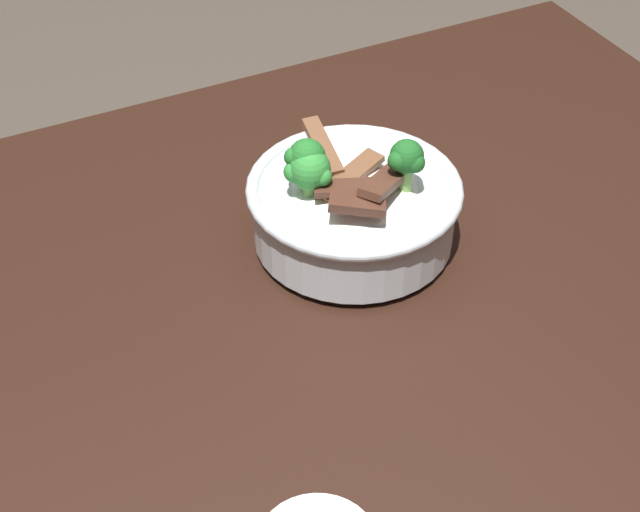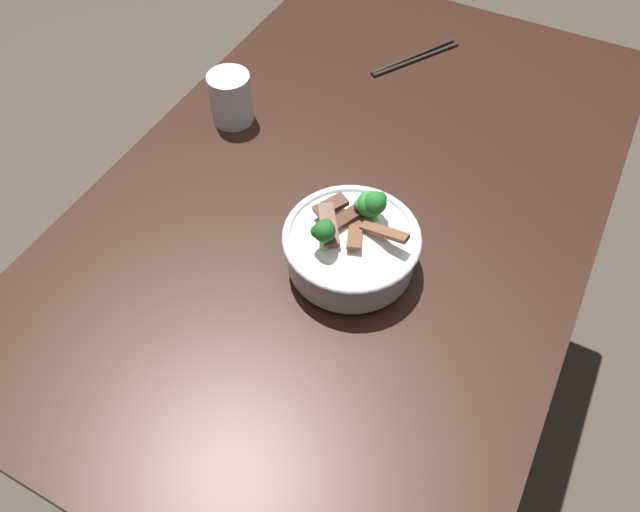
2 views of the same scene
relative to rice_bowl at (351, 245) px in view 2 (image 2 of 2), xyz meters
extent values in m
plane|color=#4C4238|center=(0.15, 0.06, -0.86)|extent=(10.00, 10.00, 0.00)
cube|color=black|center=(0.15, 0.06, -0.07)|extent=(1.25, 0.79, 0.04)
cube|color=black|center=(0.70, -0.26, -0.48)|extent=(0.07, 0.07, 0.77)
cube|color=black|center=(-0.40, 0.38, -0.48)|extent=(0.07, 0.07, 0.77)
cube|color=black|center=(0.70, 0.38, -0.48)|extent=(0.07, 0.07, 0.77)
cylinder|color=silver|center=(0.00, 0.00, -0.04)|extent=(0.09, 0.09, 0.01)
cylinder|color=silver|center=(0.00, 0.00, -0.01)|extent=(0.19, 0.19, 0.06)
torus|color=silver|center=(0.00, 0.00, 0.02)|extent=(0.20, 0.20, 0.01)
ellipsoid|color=white|center=(0.00, 0.00, 0.00)|extent=(0.16, 0.16, 0.06)
cube|color=brown|center=(0.01, -0.04, 0.04)|extent=(0.02, 0.07, 0.02)
cube|color=#4C2B1E|center=(0.01, 0.02, 0.04)|extent=(0.07, 0.05, 0.01)
cube|color=brown|center=(0.00, 0.00, 0.03)|extent=(0.08, 0.05, 0.02)
cube|color=#563323|center=(-0.01, 0.03, 0.04)|extent=(0.07, 0.06, 0.02)
cube|color=#4C2B1E|center=(0.02, 0.05, 0.04)|extent=(0.05, 0.05, 0.01)
cylinder|color=#7AB256|center=(-0.04, 0.02, 0.04)|extent=(0.01, 0.01, 0.03)
sphere|color=#1E6023|center=(-0.04, 0.02, 0.06)|extent=(0.03, 0.03, 0.03)
sphere|color=#1E6023|center=(-0.03, 0.03, 0.06)|extent=(0.02, 0.02, 0.02)
sphere|color=#1E6023|center=(-0.04, 0.03, 0.06)|extent=(0.02, 0.02, 0.02)
cylinder|color=#6BA84C|center=(0.04, -0.01, 0.03)|extent=(0.01, 0.01, 0.02)
sphere|color=green|center=(0.04, -0.01, 0.05)|extent=(0.04, 0.04, 0.04)
sphere|color=green|center=(0.05, -0.01, 0.05)|extent=(0.02, 0.02, 0.02)
sphere|color=green|center=(0.04, 0.01, 0.05)|extent=(0.02, 0.02, 0.02)
cylinder|color=#5B9947|center=(0.04, -0.01, 0.03)|extent=(0.01, 0.01, 0.03)
sphere|color=#237028|center=(0.04, -0.01, 0.06)|extent=(0.03, 0.03, 0.03)
sphere|color=#237028|center=(0.05, -0.02, 0.06)|extent=(0.02, 0.02, 0.02)
sphere|color=#237028|center=(0.04, 0.00, 0.06)|extent=(0.02, 0.02, 0.02)
cylinder|color=white|center=(0.20, 0.34, -0.04)|extent=(0.07, 0.07, 0.00)
cylinder|color=white|center=(0.20, 0.34, 0.00)|extent=(0.08, 0.08, 0.09)
cylinder|color=silver|center=(0.20, 0.34, -0.01)|extent=(0.07, 0.07, 0.06)
cylinder|color=#28231E|center=(0.53, 0.11, -0.04)|extent=(0.18, 0.12, 0.01)
cylinder|color=#28231E|center=(0.54, 0.12, -0.04)|extent=(0.19, 0.11, 0.01)
camera|label=1|loc=(0.35, 0.64, 0.58)|focal=55.56mm
camera|label=2|loc=(-0.52, -0.22, 0.70)|focal=34.49mm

